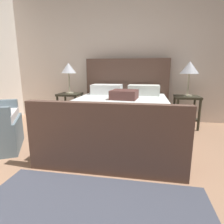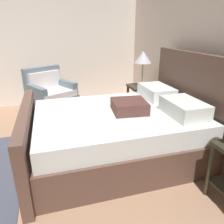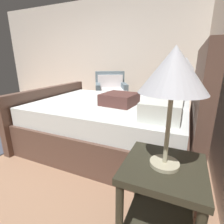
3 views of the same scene
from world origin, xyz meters
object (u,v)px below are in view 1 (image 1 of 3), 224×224
object	(u,v)px
bed	(120,116)
nightstand_right	(186,106)
nightstand_left	(70,103)
table_lamp_right	(190,68)
table_lamp_left	(69,69)

from	to	relation	value
bed	nightstand_right	bearing A→B (deg)	33.88
bed	nightstand_left	size ratio (longest dim) A/B	3.68
table_lamp_right	table_lamp_left	bearing A→B (deg)	179.57
nightstand_left	table_lamp_left	bearing A→B (deg)	104.04
nightstand_right	table_lamp_right	world-z (taller)	table_lamp_right
bed	table_lamp_right	size ratio (longest dim) A/B	3.53
nightstand_left	table_lamp_left	xyz separation A→B (m)	(-0.00, 0.00, 0.69)
bed	table_lamp_left	size ratio (longest dim) A/B	3.62
table_lamp_right	table_lamp_left	world-z (taller)	table_lamp_right
bed	nightstand_left	bearing A→B (deg)	145.58
table_lamp_left	nightstand_right	bearing A→B (deg)	-0.43
nightstand_right	table_lamp_left	xyz separation A→B (m)	(-2.31, 0.02, 0.69)
bed	table_lamp_right	xyz separation A→B (m)	(1.15, 0.77, 0.74)
table_lamp_right	nightstand_right	bearing A→B (deg)	-108.43
bed	nightstand_right	xyz separation A→B (m)	(1.15, 0.77, 0.05)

